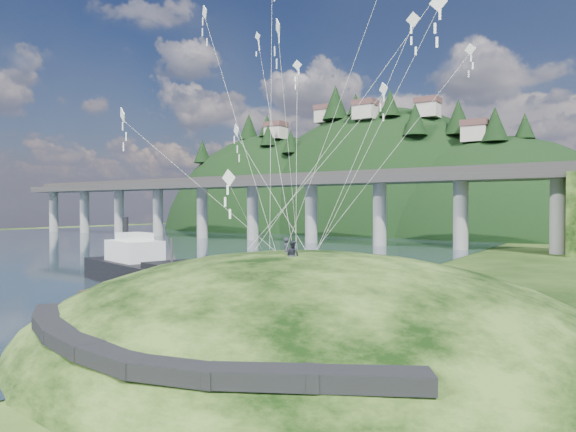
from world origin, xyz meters
The scene contains 10 objects.
ground centered at (0.00, 0.00, 0.00)m, with size 320.00×320.00×0.00m, color black.
water centered at (-72.00, 30.00, 0.01)m, with size 240.00×240.00×0.00m, color #283A4A.
grass_hill centered at (8.00, 2.00, -1.50)m, with size 36.00×32.00×13.00m.
footpath centered at (7.46, -9.74, 2.08)m, with size 22.29×5.84×0.83m.
bridge centered at (-26.46, 70.07, 9.70)m, with size 160.00×11.00×15.00m.
far_ridge centered at (-43.58, 122.17, -7.44)m, with size 153.00×70.00×94.50m.
work_barge centered at (-15.49, 10.38, 1.65)m, with size 19.50×10.07×6.58m.
wooden_dock centered at (-9.77, 5.88, 0.38)m, with size 11.86×6.10×0.86m.
kite_flyers centered at (7.65, 0.69, 5.80)m, with size 2.24×2.26×1.71m.
kite_swarm centered at (8.01, 2.63, 17.70)m, with size 20.58×16.66×19.82m.
Camera 1 is at (23.26, -23.43, 7.61)m, focal length 32.00 mm.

